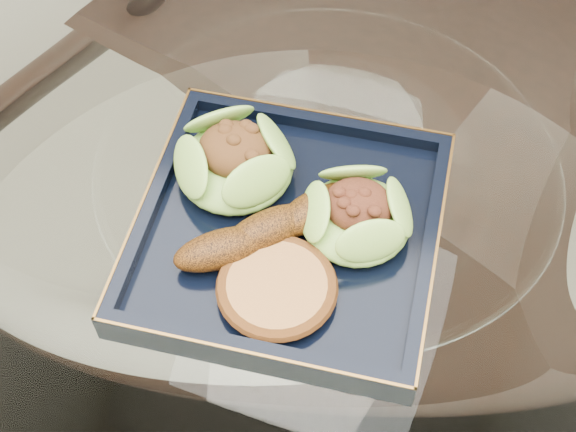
% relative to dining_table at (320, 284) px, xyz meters
% --- Properties ---
extents(dining_table, '(1.13, 1.13, 0.77)m').
position_rel_dining_table_xyz_m(dining_table, '(0.00, 0.00, 0.00)').
color(dining_table, white).
rests_on(dining_table, ground).
extents(dining_chair, '(0.55, 0.55, 1.06)m').
position_rel_dining_table_xyz_m(dining_chair, '(-0.05, 0.50, -0.01)').
color(dining_chair, black).
rests_on(dining_chair, ground).
extents(navy_plate, '(0.30, 0.30, 0.02)m').
position_rel_dining_table_xyz_m(navy_plate, '(-0.02, -0.06, 0.17)').
color(navy_plate, black).
rests_on(navy_plate, dining_table).
extents(lettuce_wrap_left, '(0.14, 0.14, 0.04)m').
position_rel_dining_table_xyz_m(lettuce_wrap_left, '(-0.08, -0.02, 0.20)').
color(lettuce_wrap_left, olive).
rests_on(lettuce_wrap_left, navy_plate).
extents(lettuce_wrap_right, '(0.10, 0.10, 0.04)m').
position_rel_dining_table_xyz_m(lettuce_wrap_right, '(0.04, -0.04, 0.20)').
color(lettuce_wrap_right, '#56932A').
rests_on(lettuce_wrap_right, navy_plate).
extents(roasted_plantain, '(0.14, 0.15, 0.03)m').
position_rel_dining_table_xyz_m(roasted_plantain, '(-0.03, -0.07, 0.20)').
color(roasted_plantain, '#552C09').
rests_on(roasted_plantain, navy_plate).
extents(crumb_patty, '(0.10, 0.10, 0.02)m').
position_rel_dining_table_xyz_m(crumb_patty, '(-0.00, -0.13, 0.19)').
color(crumb_patty, '#B0753A').
rests_on(crumb_patty, navy_plate).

